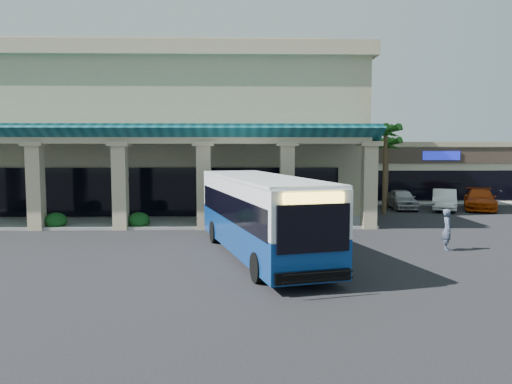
{
  "coord_description": "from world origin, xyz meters",
  "views": [
    {
      "loc": [
        -0.92,
        -21.73,
        4.37
      ],
      "look_at": [
        -0.24,
        3.08,
        2.2
      ],
      "focal_mm": 35.0,
      "sensor_mm": 36.0,
      "label": 1
    }
  ],
  "objects_px": {
    "car_white": "(444,200)",
    "car_red": "(480,199)",
    "car_silver": "(402,199)",
    "transit_bus": "(260,217)",
    "pedestrian": "(447,230)"
  },
  "relations": [
    {
      "from": "car_white",
      "to": "pedestrian",
      "type": "bearing_deg",
      "value": -90.24
    },
    {
      "from": "car_white",
      "to": "car_red",
      "type": "relative_size",
      "value": 0.89
    },
    {
      "from": "car_silver",
      "to": "car_red",
      "type": "bearing_deg",
      "value": -2.15
    },
    {
      "from": "transit_bus",
      "to": "pedestrian",
      "type": "relative_size",
      "value": 6.49
    },
    {
      "from": "car_red",
      "to": "car_silver",
      "type": "bearing_deg",
      "value": -163.22
    },
    {
      "from": "transit_bus",
      "to": "pedestrian",
      "type": "height_order",
      "value": "transit_bus"
    },
    {
      "from": "car_white",
      "to": "transit_bus",
      "type": "bearing_deg",
      "value": -111.0
    },
    {
      "from": "pedestrian",
      "to": "transit_bus",
      "type": "bearing_deg",
      "value": 111.05
    },
    {
      "from": "transit_bus",
      "to": "car_silver",
      "type": "relative_size",
      "value": 2.75
    },
    {
      "from": "car_silver",
      "to": "car_white",
      "type": "bearing_deg",
      "value": -11.35
    },
    {
      "from": "car_silver",
      "to": "car_red",
      "type": "relative_size",
      "value": 0.83
    },
    {
      "from": "transit_bus",
      "to": "car_silver",
      "type": "height_order",
      "value": "transit_bus"
    },
    {
      "from": "transit_bus",
      "to": "car_red",
      "type": "height_order",
      "value": "transit_bus"
    },
    {
      "from": "car_white",
      "to": "car_red",
      "type": "height_order",
      "value": "car_white"
    },
    {
      "from": "pedestrian",
      "to": "car_white",
      "type": "height_order",
      "value": "pedestrian"
    }
  ]
}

